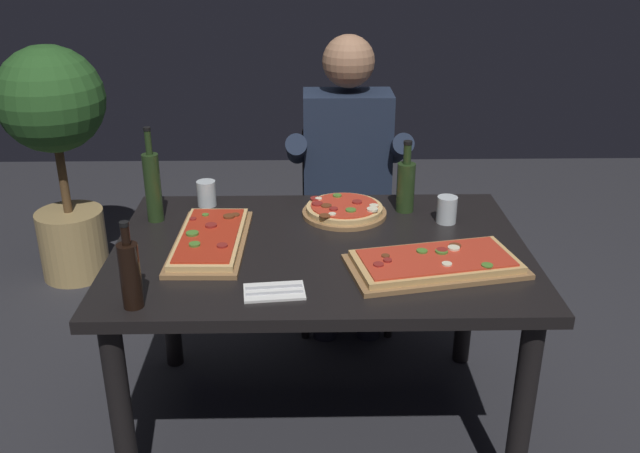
# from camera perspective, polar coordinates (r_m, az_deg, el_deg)

# --- Properties ---
(ground_plane) EXTENTS (6.40, 6.40, 0.00)m
(ground_plane) POSITION_cam_1_polar(r_m,az_deg,el_deg) (2.75, 0.02, -15.71)
(ground_plane) COLOR #2D2D33
(dining_table) EXTENTS (1.40, 0.96, 0.74)m
(dining_table) POSITION_cam_1_polar(r_m,az_deg,el_deg) (2.39, 0.02, -3.67)
(dining_table) COLOR black
(dining_table) RESTS_ON ground_plane
(pizza_rectangular_front) EXTENTS (0.59, 0.38, 0.05)m
(pizza_rectangular_front) POSITION_cam_1_polar(r_m,az_deg,el_deg) (2.22, 9.48, -3.00)
(pizza_rectangular_front) COLOR olive
(pizza_rectangular_front) RESTS_ON dining_table
(pizza_rectangular_left) EXTENTS (0.25, 0.52, 0.05)m
(pizza_rectangular_left) POSITION_cam_1_polar(r_m,az_deg,el_deg) (2.38, -9.01, -1.05)
(pizza_rectangular_left) COLOR olive
(pizza_rectangular_left) RESTS_ON dining_table
(pizza_round_far) EXTENTS (0.32, 0.32, 0.05)m
(pizza_round_far) POSITION_cam_1_polar(r_m,az_deg,el_deg) (2.59, 2.01, 1.35)
(pizza_round_far) COLOR olive
(pizza_round_far) RESTS_ON dining_table
(wine_bottle_dark) EXTENTS (0.07, 0.07, 0.28)m
(wine_bottle_dark) POSITION_cam_1_polar(r_m,az_deg,el_deg) (2.62, 7.07, 3.44)
(wine_bottle_dark) COLOR #233819
(wine_bottle_dark) RESTS_ON dining_table
(oil_bottle_amber) EXTENTS (0.06, 0.06, 0.35)m
(oil_bottle_amber) POSITION_cam_1_polar(r_m,az_deg,el_deg) (2.57, -13.61, 3.32)
(oil_bottle_amber) COLOR #233819
(oil_bottle_amber) RESTS_ON dining_table
(vinegar_bottle_green) EXTENTS (0.06, 0.06, 0.26)m
(vinegar_bottle_green) POSITION_cam_1_polar(r_m,az_deg,el_deg) (2.01, -15.37, -3.76)
(vinegar_bottle_green) COLOR black
(vinegar_bottle_green) RESTS_ON dining_table
(tumbler_near_camera) EXTENTS (0.07, 0.07, 0.10)m
(tumbler_near_camera) POSITION_cam_1_polar(r_m,az_deg,el_deg) (2.71, -9.33, 2.71)
(tumbler_near_camera) COLOR silver
(tumbler_near_camera) RESTS_ON dining_table
(tumbler_far_side) EXTENTS (0.07, 0.07, 0.10)m
(tumbler_far_side) POSITION_cam_1_polar(r_m,az_deg,el_deg) (2.56, 10.39, 1.25)
(tumbler_far_side) COLOR silver
(tumbler_far_side) RESTS_ON dining_table
(napkin_cutlery_set) EXTENTS (0.19, 0.13, 0.01)m
(napkin_cutlery_set) POSITION_cam_1_polar(r_m,az_deg,el_deg) (2.06, -3.79, -5.36)
(napkin_cutlery_set) COLOR white
(napkin_cutlery_set) RESTS_ON dining_table
(diner_chair) EXTENTS (0.44, 0.44, 0.87)m
(diner_chair) POSITION_cam_1_polar(r_m,az_deg,el_deg) (3.24, 2.08, 0.80)
(diner_chair) COLOR black
(diner_chair) RESTS_ON ground_plane
(seated_diner) EXTENTS (0.53, 0.41, 1.33)m
(seated_diner) POSITION_cam_1_polar(r_m,az_deg,el_deg) (3.04, 2.27, 4.38)
(seated_diner) COLOR #23232D
(seated_diner) RESTS_ON ground_plane
(potted_plant_corner) EXTENTS (0.52, 0.52, 1.22)m
(potted_plant_corner) POSITION_cam_1_polar(r_m,az_deg,el_deg) (3.72, -20.89, 7.01)
(potted_plant_corner) COLOR tan
(potted_plant_corner) RESTS_ON ground_plane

